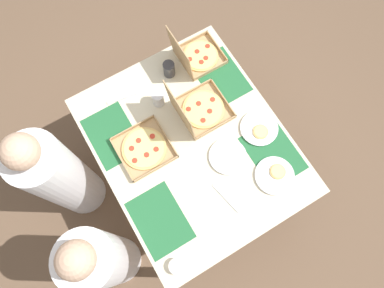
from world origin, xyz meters
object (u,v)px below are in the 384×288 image
diner_left_seat (103,260)px  plate_far_left (275,175)px  pizza_box_corner_right (198,110)px  cup_clear_left (158,99)px  pizza_box_corner_left (144,148)px  cup_clear_right (169,69)px  plate_far_right (228,156)px  diner_right_seat (61,177)px  condiment_bowl (177,266)px  plate_near_left (259,129)px  pizza_box_center (196,55)px

diner_left_seat → plate_far_left: bearing=-96.1°
pizza_box_corner_right → cup_clear_left: 0.25m
pizza_box_corner_left → cup_clear_right: size_ratio=2.77×
pizza_box_corner_right → plate_far_right: (-0.32, -0.00, -0.04)m
plate_far_left → cup_clear_left: (0.74, 0.35, 0.04)m
diner_left_seat → diner_right_seat: (0.58, -0.00, 0.03)m
pizza_box_corner_right → cup_clear_right: size_ratio=3.01×
condiment_bowl → diner_right_seat: size_ratio=0.07×
plate_near_left → condiment_bowl: (-0.42, 0.81, 0.01)m
pizza_box_center → cup_clear_right: 0.20m
plate_near_left → diner_right_seat: bearing=70.7°
cup_clear_right → pizza_box_center: bearing=-89.9°
pizza_box_center → cup_clear_left: (-0.14, 0.35, 0.01)m
pizza_box_corner_left → diner_right_seat: (0.17, 0.53, -0.21)m
pizza_box_center → plate_far_right: 0.67m
plate_far_left → plate_near_left: same height
condiment_bowl → diner_right_seat: (0.83, 0.37, -0.22)m
pizza_box_corner_left → cup_clear_left: bearing=-45.1°
plate_far_right → plate_near_left: plate_near_left is taller
condiment_bowl → diner_left_seat: (0.26, 0.37, -0.25)m
condiment_bowl → diner_right_seat: bearing=23.9°
plate_far_right → pizza_box_corner_left: bearing=53.6°
cup_clear_left → diner_left_seat: size_ratio=0.09×
pizza_box_corner_left → plate_far_left: (-0.52, -0.56, -0.00)m
diner_right_seat → cup_clear_left: bearing=-86.5°
pizza_box_corner_left → diner_right_seat: bearing=72.1°
plate_far_right → diner_left_seat: diner_left_seat is taller
pizza_box_corner_left → plate_far_right: 0.49m
plate_far_left → cup_clear_left: 0.82m
cup_clear_right → cup_clear_left: (-0.14, 0.15, -0.00)m
cup_clear_right → condiment_bowl: bearing=152.2°
plate_far_left → plate_near_left: size_ratio=1.00×
condiment_bowl → plate_near_left: bearing=-62.6°
plate_far_right → plate_far_left: bearing=-143.7°
diner_right_seat → plate_far_left: bearing=-122.4°
plate_near_left → cup_clear_left: size_ratio=2.19×
plate_near_left → cup_clear_left: cup_clear_left is taller
pizza_box_corner_left → plate_near_left: 0.69m
diner_right_seat → pizza_box_corner_right: bearing=-98.5°
diner_left_seat → pizza_box_corner_right: bearing=-64.5°
plate_far_right → plate_near_left: bearing=-79.0°
plate_far_right → plate_far_left: size_ratio=0.97×
pizza_box_center → diner_right_seat: bearing=99.5°
plate_far_left → cup_clear_right: bearing=12.3°
diner_right_seat → condiment_bowl: bearing=-156.1°
plate_far_right → diner_left_seat: 0.96m
pizza_box_center → plate_far_right: size_ratio=1.32×
plate_far_left → diner_left_seat: diner_left_seat is taller
pizza_box_corner_left → diner_right_seat: 0.60m
condiment_bowl → pizza_box_corner_left: bearing=-13.9°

